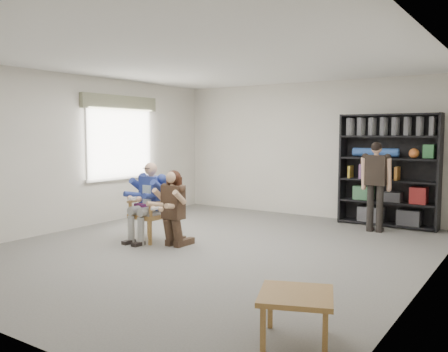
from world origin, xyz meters
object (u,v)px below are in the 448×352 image
Objects in this scene: seated_man at (149,201)px; kneeling_woman at (172,209)px; standing_man at (375,187)px; side_table at (296,317)px; armchair at (149,211)px; bookshelf at (388,170)px.

seated_man is 0.59m from kneeling_woman.
standing_man is 2.64× the size of side_table.
standing_man is at bearing 53.85° from kneeling_woman.
bookshelf is at bearing 51.94° from armchair.
standing_man is at bearing 98.83° from side_table.
kneeling_woman is at bearing 146.56° from side_table.
bookshelf is at bearing 59.06° from kneeling_woman.
kneeling_woman is 1.95× the size of side_table.
bookshelf is 1.32× the size of standing_man.
armchair is 0.62× the size of standing_man.
standing_man reaches higher than seated_man.
seated_man is (0.00, 0.00, 0.15)m from armchair.
seated_man is 2.13× the size of side_table.
armchair is 0.84× the size of kneeling_woman.
kneeling_woman is at bearing -9.62° from armchair.
bookshelf reaches higher than armchair.
seated_man reaches higher than kneeling_woman.
bookshelf is 0.72m from standing_man.
bookshelf reaches higher than standing_man.
armchair is 1.64× the size of side_table.
seated_man is at bearing -130.13° from bookshelf.
standing_man is 4.93m from side_table.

